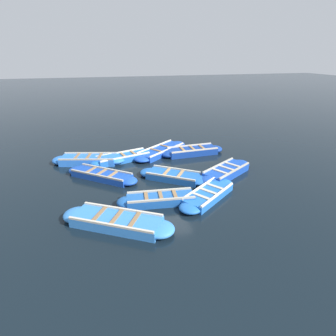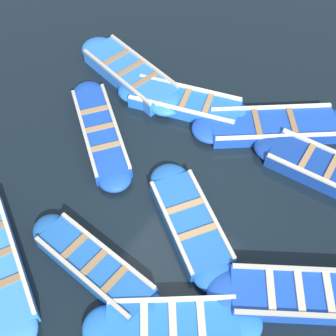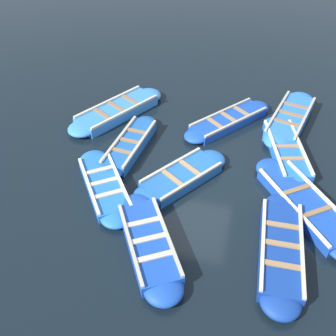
% 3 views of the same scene
% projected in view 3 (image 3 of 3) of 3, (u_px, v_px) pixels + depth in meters
% --- Properties ---
extents(ground_plane, '(120.00, 120.00, 0.00)m').
position_uv_depth(ground_plane, '(194.00, 173.00, 11.71)').
color(ground_plane, black).
extents(boat_broadside, '(3.22, 2.66, 0.36)m').
position_uv_depth(boat_broadside, '(104.00, 186.00, 11.07)').
color(boat_broadside, blue).
rests_on(boat_broadside, ground).
extents(boat_tucked, '(3.93, 2.85, 0.41)m').
position_uv_depth(boat_tucked, '(117.00, 111.00, 13.94)').
color(boat_tucked, '#3884E0').
rests_on(boat_tucked, ground).
extents(boat_mid_row, '(3.23, 2.64, 0.36)m').
position_uv_depth(boat_mid_row, '(181.00, 177.00, 11.34)').
color(boat_mid_row, '#1E59AD').
rests_on(boat_mid_row, ground).
extents(boat_bow_out, '(3.76, 1.75, 0.39)m').
position_uv_depth(boat_bow_out, '(286.00, 150.00, 12.25)').
color(boat_bow_out, blue).
rests_on(boat_bow_out, ground).
extents(boat_outer_left, '(3.94, 1.85, 0.44)m').
position_uv_depth(boat_outer_left, '(290.00, 119.00, 13.54)').
color(boat_outer_left, blue).
rests_on(boat_outer_left, ground).
extents(boat_inner_gap, '(3.76, 1.06, 0.43)m').
position_uv_depth(boat_inner_gap, '(281.00, 249.00, 9.35)').
color(boat_inner_gap, navy).
rests_on(boat_inner_gap, ground).
extents(boat_alongside, '(3.83, 3.19, 0.37)m').
position_uv_depth(boat_alongside, '(305.00, 204.00, 10.51)').
color(boat_alongside, '#1947B7').
rests_on(boat_alongside, ground).
extents(boat_near_quay, '(3.39, 2.93, 0.36)m').
position_uv_depth(boat_near_quay, '(228.00, 121.00, 13.50)').
color(boat_near_quay, '#1947B7').
rests_on(boat_near_quay, ground).
extents(boat_drifting, '(3.43, 1.08, 0.39)m').
position_uv_depth(boat_drifting, '(130.00, 145.00, 12.45)').
color(boat_drifting, '#1E59AD').
rests_on(boat_drifting, ground).
extents(boat_far_corner, '(3.46, 2.57, 0.43)m').
position_uv_depth(boat_far_corner, '(149.00, 244.00, 9.48)').
color(boat_far_corner, '#1947B7').
rests_on(boat_far_corner, ground).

